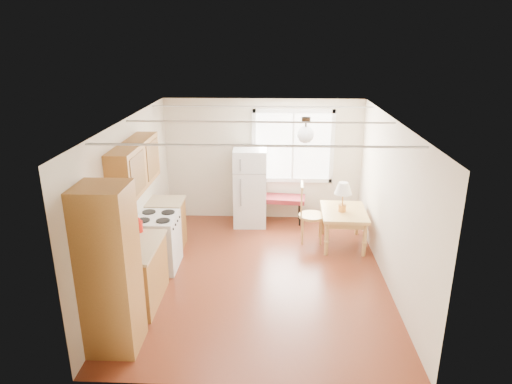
# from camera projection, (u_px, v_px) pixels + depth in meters

# --- Properties ---
(room_shell) EXTENTS (4.60, 5.60, 2.62)m
(room_shell) POSITION_uv_depth(u_px,v_px,m) (259.00, 202.00, 6.98)
(room_shell) COLOR #4E1C10
(room_shell) RESTS_ON ground
(kitchen_run) EXTENTS (0.65, 3.40, 2.20)m
(kitchen_run) POSITION_uv_depth(u_px,v_px,m) (139.00, 242.00, 6.58)
(kitchen_run) COLOR brown
(kitchen_run) RESTS_ON ground
(window_unit) EXTENTS (1.64, 0.05, 1.51)m
(window_unit) POSITION_uv_depth(u_px,v_px,m) (293.00, 146.00, 9.20)
(window_unit) COLOR white
(window_unit) RESTS_ON room_shell
(pendant_light) EXTENTS (0.26, 0.26, 0.40)m
(pendant_light) POSITION_uv_depth(u_px,v_px,m) (305.00, 134.00, 7.01)
(pendant_light) COLOR black
(pendant_light) RESTS_ON room_shell
(refrigerator) EXTENTS (0.67, 0.69, 1.57)m
(refrigerator) POSITION_uv_depth(u_px,v_px,m) (250.00, 187.00, 9.15)
(refrigerator) COLOR silver
(refrigerator) RESTS_ON ground
(bench) EXTENTS (1.26, 0.57, 0.56)m
(bench) POSITION_uv_depth(u_px,v_px,m) (275.00, 199.00, 9.32)
(bench) COLOR maroon
(bench) RESTS_ON ground
(dining_table) EXTENTS (0.83, 1.09, 0.66)m
(dining_table) POSITION_uv_depth(u_px,v_px,m) (344.00, 216.00, 8.29)
(dining_table) COLOR #AE8543
(dining_table) RESTS_ON ground
(chair) EXTENTS (0.49, 0.49, 1.12)m
(chair) POSITION_uv_depth(u_px,v_px,m) (306.00, 209.00, 8.41)
(chair) COLOR #AE8543
(chair) RESTS_ON ground
(table_lamp) EXTENTS (0.31, 0.31, 0.54)m
(table_lamp) POSITION_uv_depth(u_px,v_px,m) (343.00, 191.00, 8.10)
(table_lamp) COLOR #B97D3B
(table_lamp) RESTS_ON dining_table
(coffee_maker) EXTENTS (0.20, 0.24, 0.33)m
(coffee_maker) POSITION_uv_depth(u_px,v_px,m) (125.00, 249.00, 5.97)
(coffee_maker) COLOR black
(coffee_maker) RESTS_ON kitchen_run
(kettle) EXTENTS (0.12, 0.12, 0.23)m
(kettle) POSITION_uv_depth(u_px,v_px,m) (139.00, 226.00, 6.76)
(kettle) COLOR red
(kettle) RESTS_ON kitchen_run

